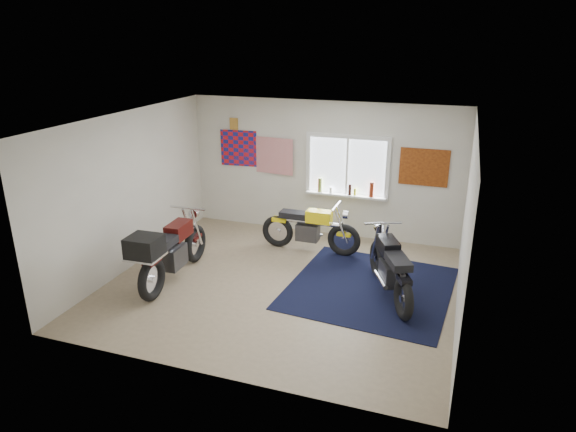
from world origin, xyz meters
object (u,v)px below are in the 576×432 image
(yellow_triumph, at_px, (310,230))
(black_chrome_bike, at_px, (390,269))
(navy_rug, at_px, (370,288))
(maroon_tourer, at_px, (169,251))

(yellow_triumph, xyz_separation_m, black_chrome_bike, (1.68, -1.28, 0.03))
(yellow_triumph, bearing_deg, black_chrome_bike, -36.57)
(navy_rug, relative_size, yellow_triumph, 1.34)
(maroon_tourer, bearing_deg, navy_rug, -76.34)
(navy_rug, relative_size, black_chrome_bike, 1.37)
(black_chrome_bike, bearing_deg, navy_rug, 41.01)
(navy_rug, bearing_deg, maroon_tourer, -164.24)
(yellow_triumph, distance_m, maroon_tourer, 2.71)
(yellow_triumph, relative_size, black_chrome_bike, 1.02)
(navy_rug, xyz_separation_m, yellow_triumph, (-1.36, 1.14, 0.42))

